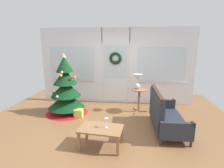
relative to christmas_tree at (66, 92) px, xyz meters
name	(u,v)px	position (x,y,z in m)	size (l,w,h in m)	color
ground_plane	(107,129)	(1.35, -0.91, -0.65)	(6.76, 6.76, 0.00)	brown
back_wall_with_door	(116,66)	(1.35, 1.17, 0.63)	(5.20, 0.19, 2.55)	white
christmas_tree	(66,92)	(0.00, 0.00, 0.00)	(1.22, 1.22, 1.77)	#4C331E
settee_sofa	(164,115)	(2.69, -0.76, -0.27)	(0.76, 1.55, 0.96)	#3D281C
side_table	(139,96)	(2.14, 0.33, -0.15)	(0.50, 0.48, 0.71)	#8E6642
table_lamp	(138,79)	(2.08, 0.37, 0.35)	(0.28, 0.28, 0.44)	silver
coffee_table	(101,131)	(1.33, -1.65, -0.30)	(0.89, 0.60, 0.41)	#8E6642
wine_glass	(106,121)	(1.44, -1.61, -0.10)	(0.08, 0.08, 0.20)	silver
gift_box	(79,113)	(0.45, -0.28, -0.53)	(0.23, 0.21, 0.23)	#D8C64C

